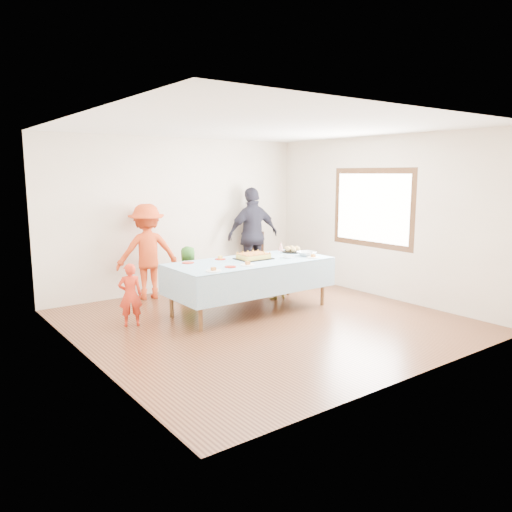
# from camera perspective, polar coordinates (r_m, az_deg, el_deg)

# --- Properties ---
(ground) EXTENTS (5.00, 5.00, 0.00)m
(ground) POSITION_cam_1_polar(r_m,az_deg,el_deg) (7.19, 0.91, -7.40)
(ground) COLOR #412012
(ground) RESTS_ON ground
(room_walls) EXTENTS (5.04, 5.04, 2.72)m
(room_walls) POSITION_cam_1_polar(r_m,az_deg,el_deg) (6.93, 1.28, 6.85)
(room_walls) COLOR beige
(room_walls) RESTS_ON ground
(party_table) EXTENTS (2.50, 1.10, 0.78)m
(party_table) POSITION_cam_1_polar(r_m,az_deg,el_deg) (7.54, -0.68, -0.94)
(party_table) COLOR brown
(party_table) RESTS_ON ground
(birthday_cake) EXTENTS (0.52, 0.40, 0.09)m
(birthday_cake) POSITION_cam_1_polar(r_m,az_deg,el_deg) (7.65, -0.28, -0.05)
(birthday_cake) COLOR black
(birthday_cake) RESTS_ON party_table
(rolls_tray) EXTENTS (0.34, 0.34, 0.10)m
(rolls_tray) POSITION_cam_1_polar(r_m,az_deg,el_deg) (8.33, 4.19, 0.72)
(rolls_tray) COLOR black
(rolls_tray) RESTS_ON party_table
(punch_bowl) EXTENTS (0.29, 0.29, 0.07)m
(punch_bowl) POSITION_cam_1_polar(r_m,az_deg,el_deg) (8.00, 5.79, 0.27)
(punch_bowl) COLOR silver
(punch_bowl) RESTS_ON party_table
(party_hat) EXTENTS (0.09, 0.09, 0.16)m
(party_hat) POSITION_cam_1_polar(r_m,az_deg,el_deg) (8.46, 2.86, 1.11)
(party_hat) COLOR white
(party_hat) RESTS_ON party_table
(fork_pile) EXTENTS (0.24, 0.18, 0.07)m
(fork_pile) POSITION_cam_1_polar(r_m,az_deg,el_deg) (7.73, 3.62, -0.05)
(fork_pile) COLOR white
(fork_pile) RESTS_ON party_table
(plate_red_far_a) EXTENTS (0.18, 0.18, 0.01)m
(plate_red_far_a) POSITION_cam_1_polar(r_m,az_deg,el_deg) (7.39, -7.79, -0.76)
(plate_red_far_a) COLOR red
(plate_red_far_a) RESTS_ON party_table
(plate_red_far_b) EXTENTS (0.17, 0.17, 0.01)m
(plate_red_far_b) POSITION_cam_1_polar(r_m,az_deg,el_deg) (7.64, -4.12, -0.36)
(plate_red_far_b) COLOR red
(plate_red_far_b) RESTS_ON party_table
(plate_red_far_c) EXTENTS (0.17, 0.17, 0.01)m
(plate_red_far_c) POSITION_cam_1_polar(r_m,az_deg,el_deg) (7.88, -1.59, -0.04)
(plate_red_far_c) COLOR red
(plate_red_far_c) RESTS_ON party_table
(plate_red_far_d) EXTENTS (0.20, 0.20, 0.01)m
(plate_red_far_d) POSITION_cam_1_polar(r_m,az_deg,el_deg) (8.15, 0.69, 0.27)
(plate_red_far_d) COLOR red
(plate_red_far_d) RESTS_ON party_table
(plate_red_near) EXTENTS (0.16, 0.16, 0.01)m
(plate_red_near) POSITION_cam_1_polar(r_m,az_deg,el_deg) (7.01, -2.94, -1.24)
(plate_red_near) COLOR red
(plate_red_near) RESTS_ON party_table
(plate_white_left) EXTENTS (0.21, 0.21, 0.01)m
(plate_white_left) POSITION_cam_1_polar(r_m,az_deg,el_deg) (6.74, -4.88, -1.70)
(plate_white_left) COLOR white
(plate_white_left) RESTS_ON party_table
(plate_white_mid) EXTENTS (0.21, 0.21, 0.01)m
(plate_white_mid) POSITION_cam_1_polar(r_m,az_deg,el_deg) (7.15, -0.96, -1.03)
(plate_white_mid) COLOR white
(plate_white_mid) RESTS_ON party_table
(plate_white_right) EXTENTS (0.21, 0.21, 0.01)m
(plate_white_right) POSITION_cam_1_polar(r_m,az_deg,el_deg) (7.83, 6.55, -0.16)
(plate_white_right) COLOR white
(plate_white_right) RESTS_ON party_table
(dining_chair) EXTENTS (0.45, 0.45, 0.93)m
(dining_chair) POSITION_cam_1_polar(r_m,az_deg,el_deg) (9.81, 0.41, 0.27)
(dining_chair) COLOR black
(dining_chair) RESTS_ON ground
(toddler_left) EXTENTS (0.37, 0.30, 0.88)m
(toddler_left) POSITION_cam_1_polar(r_m,az_deg,el_deg) (7.06, -14.17, -4.32)
(toddler_left) COLOR red
(toddler_left) RESTS_ON ground
(toddler_mid) EXTENTS (0.48, 0.35, 0.91)m
(toddler_mid) POSITION_cam_1_polar(r_m,az_deg,el_deg) (8.24, -7.74, -2.03)
(toddler_mid) COLOR #306C24
(toddler_mid) RESTS_ON ground
(toddler_right) EXTENTS (0.39, 0.31, 0.76)m
(toddler_right) POSITION_cam_1_polar(r_m,az_deg,el_deg) (8.34, 2.21, -2.36)
(toddler_right) COLOR tan
(toddler_right) RESTS_ON ground
(adult_left) EXTENTS (1.14, 0.82, 1.59)m
(adult_left) POSITION_cam_1_polar(r_m,az_deg,el_deg) (8.49, -12.31, 0.49)
(adult_left) COLOR red
(adult_left) RESTS_ON ground
(adult_right) EXTENTS (1.11, 0.55, 1.82)m
(adult_right) POSITION_cam_1_polar(r_m,az_deg,el_deg) (9.57, -0.35, 2.40)
(adult_right) COLOR #262634
(adult_right) RESTS_ON ground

